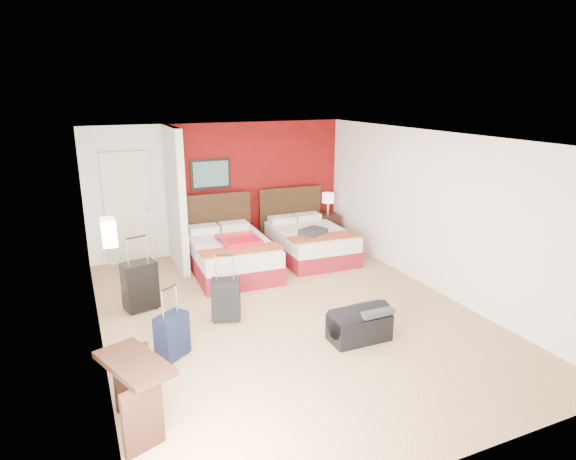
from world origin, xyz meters
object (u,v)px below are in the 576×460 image
bed_right (311,244)px  suitcase_charcoal (226,301)px  red_suitcase_open (238,239)px  duffel_bag (359,326)px  nightstand (327,228)px  desk (137,394)px  table_lamp (328,204)px  bed_left (232,257)px  suitcase_navy (172,338)px  suitcase_black (140,287)px

bed_right → suitcase_charcoal: bearing=-137.2°
red_suitcase_open → duffel_bag: size_ratio=1.11×
nightstand → suitcase_charcoal: (-3.05, -2.72, -0.01)m
red_suitcase_open → nightstand: red_suitcase_open is taller
nightstand → desk: 6.38m
nightstand → bed_right: bearing=-131.0°
table_lamp → duffel_bag: size_ratio=0.59×
bed_left → suitcase_navy: (-1.52, -2.48, -0.02)m
suitcase_charcoal → duffel_bag: suitcase_charcoal is taller
suitcase_charcoal → desk: bearing=-107.2°
table_lamp → suitcase_black: (-4.08, -1.89, -0.46)m
nightstand → desk: bearing=-130.4°
suitcase_navy → desk: size_ratio=0.62×
bed_left → bed_right: bearing=7.9°
suitcase_charcoal → suitcase_navy: suitcase_charcoal is taller
table_lamp → suitcase_navy: (-3.93, -3.42, -0.55)m
red_suitcase_open → table_lamp: table_lamp is taller
nightstand → desk: size_ratio=0.70×
bed_right → duffel_bag: size_ratio=2.37×
nightstand → duffel_bag: bearing=-108.7°
suitcase_black → suitcase_navy: size_ratio=1.32×
suitcase_black → duffel_bag: bearing=-53.8°
bed_left → table_lamp: table_lamp is taller
table_lamp → suitcase_navy: size_ratio=0.85×
bed_left → suitcase_navy: size_ratio=3.59×
suitcase_black → duffel_bag: suitcase_black is taller
desk → suitcase_charcoal: bearing=31.1°
bed_right → desk: 5.27m
red_suitcase_open → table_lamp: bearing=25.2°
suitcase_black → suitcase_navy: (0.15, -1.53, -0.09)m
red_suitcase_open → nightstand: 2.55m
table_lamp → suitcase_black: bearing=-155.2°
suitcase_charcoal → duffel_bag: (1.39, -1.22, -0.09)m
red_suitcase_open → nightstand: size_ratio=1.44×
red_suitcase_open → nightstand: (2.30, 1.04, -0.33)m
bed_left → suitcase_navy: 2.91m
suitcase_black → desk: size_ratio=0.83×
red_suitcase_open → duffel_bag: 3.00m
suitcase_navy → duffel_bag: suitcase_navy is taller
suitcase_black → desk: (-0.39, -2.66, 0.00)m
duffel_bag → desk: size_ratio=0.90×
nightstand → suitcase_navy: bearing=-134.8°
red_suitcase_open → nightstand: bearing=25.2°
suitcase_charcoal → suitcase_navy: 1.12m
suitcase_charcoal → desk: (-1.42, -1.82, 0.07)m
suitcase_black → desk: bearing=-111.8°
suitcase_black → suitcase_charcoal: size_ratio=1.22×
nightstand → table_lamp: bearing=0.0°
red_suitcase_open → suitcase_charcoal: size_ratio=1.48×
bed_left → suitcase_charcoal: 1.90m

